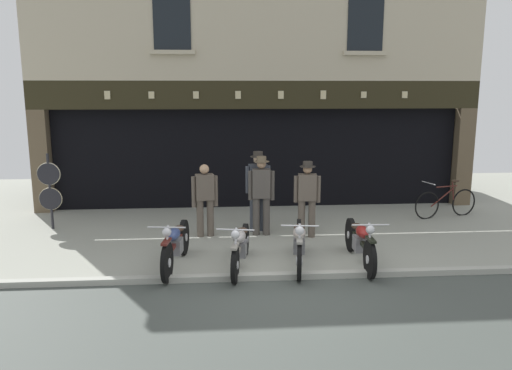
% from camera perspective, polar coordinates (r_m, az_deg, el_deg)
% --- Properties ---
extents(ground, '(23.46, 22.00, 0.18)m').
position_cam_1_polar(ground, '(7.61, 4.20, -13.72)').
color(ground, gray).
extents(shop_facade, '(11.76, 4.42, 6.24)m').
position_cam_1_polar(shop_facade, '(14.94, -0.28, 5.46)').
color(shop_facade, black).
rests_on(shop_facade, ground).
extents(motorcycle_left, '(0.62, 2.08, 0.93)m').
position_cam_1_polar(motorcycle_left, '(9.02, -9.06, -6.60)').
color(motorcycle_left, black).
rests_on(motorcycle_left, ground).
extents(motorcycle_center_left, '(0.63, 2.00, 0.89)m').
position_cam_1_polar(motorcycle_center_left, '(8.89, -1.78, -6.88)').
color(motorcycle_center_left, black).
rests_on(motorcycle_center_left, ground).
extents(motorcycle_center, '(0.62, 2.04, 0.93)m').
position_cam_1_polar(motorcycle_center, '(9.03, 4.89, -6.50)').
color(motorcycle_center, black).
rests_on(motorcycle_center, ground).
extents(motorcycle_center_right, '(0.62, 2.09, 0.93)m').
position_cam_1_polar(motorcycle_center_right, '(9.28, 11.67, -6.24)').
color(motorcycle_center_right, black).
rests_on(motorcycle_center_right, ground).
extents(salesman_left, '(0.55, 0.28, 1.55)m').
position_cam_1_polar(salesman_left, '(10.73, -5.80, -1.37)').
color(salesman_left, brown).
rests_on(salesman_left, ground).
extents(shopkeeper_center, '(0.55, 0.34, 1.77)m').
position_cam_1_polar(shopkeeper_center, '(11.04, 0.22, -0.24)').
color(shopkeeper_center, '#3D424C').
rests_on(shopkeeper_center, ground).
extents(salesman_right, '(0.56, 0.33, 1.63)m').
position_cam_1_polar(salesman_right, '(10.64, 5.79, -1.23)').
color(salesman_right, brown).
rests_on(salesman_right, ground).
extents(assistant_far_right, '(0.56, 0.33, 1.71)m').
position_cam_1_polar(assistant_far_right, '(10.74, 0.61, -0.79)').
color(assistant_far_right, '#47423D').
rests_on(assistant_far_right, ground).
extents(tyre_sign_pole, '(0.51, 0.06, 1.71)m').
position_cam_1_polar(tyre_sign_pole, '(12.10, -22.28, -0.23)').
color(tyre_sign_pole, '#232328').
rests_on(tyre_sign_pole, ground).
extents(advert_board_near, '(0.76, 0.03, 1.01)m').
position_cam_1_polar(advert_board_near, '(13.57, 7.00, 4.48)').
color(advert_board_near, silver).
extents(advert_board_far, '(0.70, 0.03, 1.05)m').
position_cam_1_polar(advert_board_far, '(13.82, 11.29, 4.19)').
color(advert_board_far, beige).
extents(leaning_bicycle, '(1.72, 0.61, 0.93)m').
position_cam_1_polar(leaning_bicycle, '(13.20, 20.67, -1.85)').
color(leaning_bicycle, black).
rests_on(leaning_bicycle, ground).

